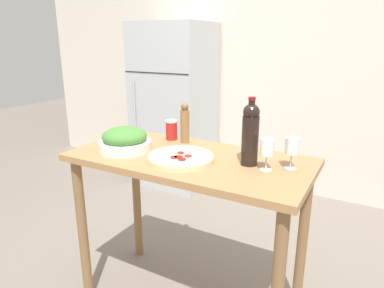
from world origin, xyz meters
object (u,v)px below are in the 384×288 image
at_px(salad_bowl, 125,140).
at_px(wine_glass_far, 292,148).
at_px(salt_canister, 172,130).
at_px(pepper_mill, 185,124).
at_px(wine_bottle, 250,133).
at_px(refrigerator, 174,106).
at_px(homemade_pizza, 181,158).
at_px(wine_glass_near, 267,149).

bearing_deg(salad_bowl, wine_glass_far, 10.34).
bearing_deg(wine_glass_far, salt_canister, 168.50).
xyz_separation_m(pepper_mill, salt_canister, (-0.11, 0.02, -0.05)).
bearing_deg(pepper_mill, wine_bottle, -20.97).
distance_m(refrigerator, homemade_pizza, 2.01).
distance_m(wine_bottle, homemade_pizza, 0.37).
height_order(wine_bottle, wine_glass_far, wine_bottle).
distance_m(refrigerator, salad_bowl, 1.84).
distance_m(homemade_pizza, salt_canister, 0.41).
xyz_separation_m(wine_glass_near, homemade_pizza, (-0.42, -0.09, -0.09)).
bearing_deg(pepper_mill, salt_canister, 170.56).
bearing_deg(salt_canister, wine_glass_far, -11.50).
bearing_deg(wine_bottle, pepper_mill, 159.03).
bearing_deg(refrigerator, wine_bottle, -47.88).
xyz_separation_m(refrigerator, homemade_pizza, (1.10, -1.69, 0.10)).
bearing_deg(salad_bowl, wine_glass_near, 6.25).
xyz_separation_m(wine_bottle, pepper_mill, (-0.47, 0.18, -0.04)).
relative_size(wine_glass_near, homemade_pizza, 0.45).
distance_m(salad_bowl, salt_canister, 0.33).
bearing_deg(wine_glass_near, salt_canister, 161.06).
bearing_deg(refrigerator, salad_bowl, -66.49).
height_order(wine_glass_near, pepper_mill, pepper_mill).
bearing_deg(homemade_pizza, wine_glass_far, 17.39).
height_order(wine_bottle, salad_bowl, wine_bottle).
distance_m(refrigerator, salt_canister, 1.61).
bearing_deg(wine_bottle, wine_glass_near, -18.82).
bearing_deg(wine_glass_near, pepper_mill, 159.39).
bearing_deg(salad_bowl, homemade_pizza, -0.18).
height_order(wine_glass_far, pepper_mill, pepper_mill).
height_order(wine_glass_near, salad_bowl, wine_glass_near).
distance_m(wine_bottle, salt_canister, 0.62).
distance_m(refrigerator, wine_glass_near, 2.21).
height_order(wine_bottle, wine_glass_near, wine_bottle).
xyz_separation_m(refrigerator, salt_canister, (0.84, -1.37, 0.14)).
relative_size(wine_glass_near, wine_glass_far, 1.00).
distance_m(wine_bottle, wine_glass_far, 0.21).
xyz_separation_m(refrigerator, wine_bottle, (1.42, -1.57, 0.24)).
bearing_deg(wine_glass_far, wine_glass_near, -142.36).
distance_m(wine_glass_near, pepper_mill, 0.61).
bearing_deg(pepper_mill, refrigerator, 124.28).
bearing_deg(salt_canister, wine_bottle, -18.96).
height_order(wine_glass_near, wine_glass_far, same).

